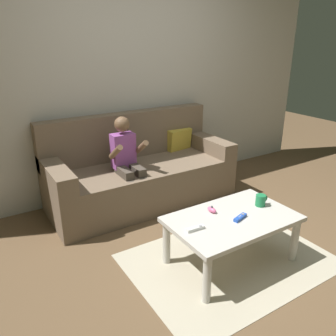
{
  "coord_description": "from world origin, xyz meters",
  "views": [
    {
      "loc": [
        -1.68,
        -1.68,
        1.69
      ],
      "look_at": [
        -0.21,
        0.68,
        0.61
      ],
      "focal_mm": 36.24,
      "sensor_mm": 36.0,
      "label": 1
    }
  ],
  "objects_px": {
    "game_remote_blue_near_edge": "(240,217)",
    "game_remote_white_far_corner": "(196,229)",
    "coffee_table": "(232,224)",
    "person_seated_on_couch": "(127,160)",
    "coffee_mug": "(261,200)",
    "couch": "(140,173)",
    "nunchuk_pink": "(212,210)"
  },
  "relations": [
    {
      "from": "game_remote_blue_near_edge",
      "to": "game_remote_white_far_corner",
      "type": "height_order",
      "value": "same"
    },
    {
      "from": "person_seated_on_couch",
      "to": "game_remote_blue_near_edge",
      "type": "relative_size",
      "value": 6.79
    },
    {
      "from": "couch",
      "to": "nunchuk_pink",
      "type": "height_order",
      "value": "couch"
    },
    {
      "from": "coffee_table",
      "to": "coffee_mug",
      "type": "relative_size",
      "value": 8.31
    },
    {
      "from": "person_seated_on_couch",
      "to": "game_remote_blue_near_edge",
      "type": "distance_m",
      "value": 1.29
    },
    {
      "from": "couch",
      "to": "coffee_mug",
      "type": "distance_m",
      "value": 1.41
    },
    {
      "from": "couch",
      "to": "game_remote_white_far_corner",
      "type": "height_order",
      "value": "couch"
    },
    {
      "from": "couch",
      "to": "game_remote_blue_near_edge",
      "type": "xyz_separation_m",
      "value": [
        0.12,
        -1.42,
        0.09
      ]
    },
    {
      "from": "couch",
      "to": "person_seated_on_couch",
      "type": "distance_m",
      "value": 0.38
    },
    {
      "from": "game_remote_blue_near_edge",
      "to": "nunchuk_pink",
      "type": "height_order",
      "value": "nunchuk_pink"
    },
    {
      "from": "coffee_table",
      "to": "nunchuk_pink",
      "type": "distance_m",
      "value": 0.19
    },
    {
      "from": "couch",
      "to": "game_remote_blue_near_edge",
      "type": "bearing_deg",
      "value": -85.17
    },
    {
      "from": "person_seated_on_couch",
      "to": "coffee_mug",
      "type": "xyz_separation_m",
      "value": [
        0.64,
        -1.15,
        -0.12
      ]
    },
    {
      "from": "person_seated_on_couch",
      "to": "coffee_table",
      "type": "bearing_deg",
      "value": -74.88
    },
    {
      "from": "coffee_table",
      "to": "coffee_mug",
      "type": "xyz_separation_m",
      "value": [
        0.32,
        0.03,
        0.11
      ]
    },
    {
      "from": "nunchuk_pink",
      "to": "game_remote_white_far_corner",
      "type": "bearing_deg",
      "value": -150.18
    },
    {
      "from": "game_remote_white_far_corner",
      "to": "coffee_mug",
      "type": "distance_m",
      "value": 0.68
    },
    {
      "from": "couch",
      "to": "game_remote_blue_near_edge",
      "type": "relative_size",
      "value": 13.54
    },
    {
      "from": "person_seated_on_couch",
      "to": "nunchuk_pink",
      "type": "height_order",
      "value": "person_seated_on_couch"
    },
    {
      "from": "coffee_table",
      "to": "game_remote_white_far_corner",
      "type": "xyz_separation_m",
      "value": [
        -0.35,
        -0.0,
        0.07
      ]
    },
    {
      "from": "coffee_mug",
      "to": "game_remote_white_far_corner",
      "type": "bearing_deg",
      "value": -177.52
    },
    {
      "from": "coffee_table",
      "to": "nunchuk_pink",
      "type": "relative_size",
      "value": 10.63
    },
    {
      "from": "game_remote_white_far_corner",
      "to": "game_remote_blue_near_edge",
      "type": "bearing_deg",
      "value": -7.0
    },
    {
      "from": "coffee_table",
      "to": "nunchuk_pink",
      "type": "bearing_deg",
      "value": 119.46
    },
    {
      "from": "game_remote_blue_near_edge",
      "to": "coffee_mug",
      "type": "bearing_deg",
      "value": 14.57
    },
    {
      "from": "game_remote_blue_near_edge",
      "to": "coffee_mug",
      "type": "distance_m",
      "value": 0.31
    },
    {
      "from": "game_remote_blue_near_edge",
      "to": "nunchuk_pink",
      "type": "bearing_deg",
      "value": 119.85
    },
    {
      "from": "game_remote_blue_near_edge",
      "to": "couch",
      "type": "bearing_deg",
      "value": 94.83
    },
    {
      "from": "coffee_table",
      "to": "nunchuk_pink",
      "type": "height_order",
      "value": "nunchuk_pink"
    },
    {
      "from": "coffee_mug",
      "to": "game_remote_blue_near_edge",
      "type": "bearing_deg",
      "value": -165.43
    },
    {
      "from": "couch",
      "to": "game_remote_white_far_corner",
      "type": "bearing_deg",
      "value": -100.87
    },
    {
      "from": "game_remote_blue_near_edge",
      "to": "game_remote_white_far_corner",
      "type": "xyz_separation_m",
      "value": [
        -0.38,
        0.05,
        0.0
      ]
    }
  ]
}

